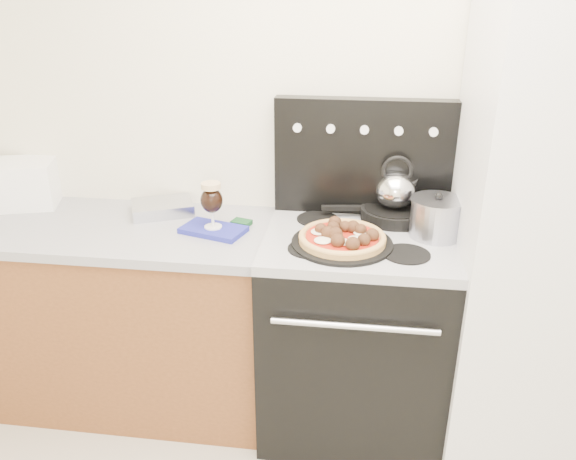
% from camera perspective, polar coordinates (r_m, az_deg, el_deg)
% --- Properties ---
extents(room_shell, '(3.52, 3.01, 2.52)m').
position_cam_1_polar(room_shell, '(1.35, 3.86, -2.85)').
color(room_shell, '#B5AB97').
rests_on(room_shell, ground).
extents(base_cabinet, '(1.45, 0.60, 0.86)m').
position_cam_1_polar(base_cabinet, '(2.77, -17.10, -8.40)').
color(base_cabinet, brown).
rests_on(base_cabinet, ground).
extents(countertop, '(1.48, 0.63, 0.04)m').
position_cam_1_polar(countertop, '(2.57, -18.29, 0.18)').
color(countertop, '#9E9EA6').
rests_on(countertop, base_cabinet).
extents(stove_body, '(0.76, 0.65, 0.88)m').
position_cam_1_polar(stove_body, '(2.52, 6.65, -10.62)').
color(stove_body, black).
rests_on(stove_body, ground).
extents(cooktop, '(0.76, 0.65, 0.04)m').
position_cam_1_polar(cooktop, '(2.29, 7.18, -1.06)').
color(cooktop, '#ADADB2').
rests_on(cooktop, stove_body).
extents(backguard, '(0.76, 0.08, 0.50)m').
position_cam_1_polar(backguard, '(2.46, 7.62, 7.35)').
color(backguard, black).
rests_on(backguard, cooktop).
extents(fridge, '(0.64, 0.68, 1.90)m').
position_cam_1_polar(fridge, '(2.36, 24.49, -1.06)').
color(fridge, silver).
rests_on(fridge, ground).
extents(toaster_oven, '(0.39, 0.33, 0.21)m').
position_cam_1_polar(toaster_oven, '(2.90, -25.68, 4.28)').
color(toaster_oven, white).
rests_on(toaster_oven, countertop).
extents(foil_sheet, '(0.32, 0.29, 0.05)m').
position_cam_1_polar(foil_sheet, '(2.60, -12.63, 2.24)').
color(foil_sheet, silver).
rests_on(foil_sheet, countertop).
extents(oven_mitt, '(0.29, 0.22, 0.02)m').
position_cam_1_polar(oven_mitt, '(2.36, -7.59, 0.02)').
color(oven_mitt, '#23279C').
rests_on(oven_mitt, countertop).
extents(beer_glass, '(0.11, 0.11, 0.20)m').
position_cam_1_polar(beer_glass, '(2.32, -7.73, 2.53)').
color(beer_glass, black).
rests_on(beer_glass, oven_mitt).
extents(pizza_pan, '(0.41, 0.41, 0.01)m').
position_cam_1_polar(pizza_pan, '(2.20, 5.50, -1.33)').
color(pizza_pan, black).
rests_on(pizza_pan, cooktop).
extents(pizza, '(0.36, 0.36, 0.05)m').
position_cam_1_polar(pizza, '(2.19, 5.54, -0.61)').
color(pizza, '#EBBC6B').
rests_on(pizza, pizza_pan).
extents(skillet, '(0.32, 0.32, 0.05)m').
position_cam_1_polar(skillet, '(2.46, 10.68, 1.65)').
color(skillet, black).
rests_on(skillet, cooktop).
extents(tea_kettle, '(0.20, 0.20, 0.19)m').
position_cam_1_polar(tea_kettle, '(2.42, 10.90, 4.33)').
color(tea_kettle, silver).
rests_on(tea_kettle, skillet).
extents(stock_pot, '(0.22, 0.22, 0.15)m').
position_cam_1_polar(stock_pot, '(2.31, 14.82, 1.11)').
color(stock_pot, '#ABACBA').
rests_on(stock_pot, cooktop).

